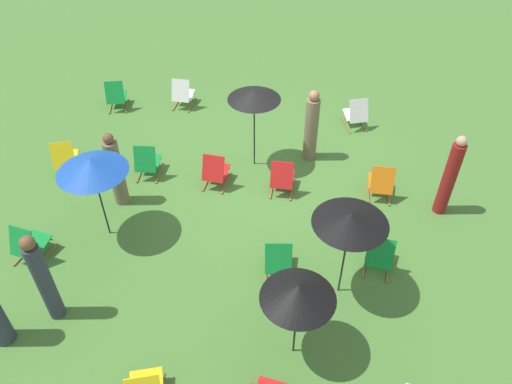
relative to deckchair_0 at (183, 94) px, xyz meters
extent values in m
plane|color=#477A33|center=(-2.42, 2.75, -0.37)|extent=(40.00, 40.00, 0.00)
cube|color=olive|center=(-0.22, -0.04, -0.35)|extent=(0.09, 0.76, 0.04)
cube|color=olive|center=(0.22, -0.07, -0.35)|extent=(0.09, 0.76, 0.04)
cube|color=white|center=(-0.01, -0.15, -0.10)|extent=(0.51, 0.47, 0.13)
cube|color=white|center=(0.01, 0.15, 0.18)|extent=(0.50, 0.28, 0.57)
cylinder|color=olive|center=(-0.03, -0.35, -0.17)|extent=(0.44, 0.06, 0.03)
cube|color=olive|center=(-5.25, 3.17, -0.35)|extent=(0.06, 0.76, 0.04)
cube|color=olive|center=(-4.81, 3.16, -0.35)|extent=(0.06, 0.76, 0.04)
cube|color=orange|center=(-5.03, 3.07, -0.10)|extent=(0.49, 0.45, 0.13)
cube|color=orange|center=(-5.02, 3.37, 0.18)|extent=(0.49, 0.26, 0.57)
cylinder|color=olive|center=(-5.04, 2.87, -0.17)|extent=(0.44, 0.04, 0.03)
cube|color=olive|center=(-3.14, 3.23, -0.35)|extent=(0.06, 0.76, 0.04)
cube|color=olive|center=(-2.70, 3.21, -0.35)|extent=(0.06, 0.76, 0.04)
cube|color=red|center=(-2.92, 3.12, -0.10)|extent=(0.49, 0.45, 0.13)
cube|color=red|center=(-2.91, 3.42, 0.18)|extent=(0.49, 0.26, 0.57)
cylinder|color=olive|center=(-2.93, 2.92, -0.17)|extent=(0.44, 0.04, 0.03)
cube|color=olive|center=(-5.06, 5.27, -0.35)|extent=(0.17, 0.75, 0.04)
cube|color=olive|center=(-4.62, 5.20, -0.35)|extent=(0.17, 0.75, 0.04)
cube|color=#148C38|center=(-4.86, 5.14, -0.10)|extent=(0.55, 0.51, 0.13)
cube|color=#148C38|center=(-4.80, 5.43, 0.18)|extent=(0.52, 0.33, 0.57)
cylinder|color=olive|center=(-4.89, 4.94, -0.17)|extent=(0.44, 0.10, 0.03)
cube|color=olive|center=(-0.07, 2.97, -0.35)|extent=(0.07, 0.76, 0.04)
cube|color=olive|center=(0.37, 2.99, -0.35)|extent=(0.07, 0.76, 0.04)
cube|color=#148C38|center=(0.15, 2.88, -0.10)|extent=(0.50, 0.45, 0.13)
cube|color=#148C38|center=(0.14, 3.18, 0.18)|extent=(0.49, 0.27, 0.57)
cylinder|color=olive|center=(0.16, 2.68, -0.17)|extent=(0.44, 0.05, 0.03)
cube|color=olive|center=(1.55, 0.19, -0.35)|extent=(0.19, 0.75, 0.04)
cube|color=olive|center=(1.98, 0.28, -0.35)|extent=(0.19, 0.75, 0.04)
cube|color=#148C38|center=(1.79, 0.14, -0.10)|extent=(0.56, 0.52, 0.13)
cube|color=#148C38|center=(1.73, 0.43, 0.18)|extent=(0.52, 0.34, 0.57)
cylinder|color=olive|center=(1.83, -0.06, -0.17)|extent=(0.44, 0.12, 0.03)
cube|color=olive|center=(-4.82, 0.41, -0.35)|extent=(0.25, 0.74, 0.04)
cube|color=olive|center=(-4.40, 0.54, -0.35)|extent=(0.25, 0.74, 0.04)
cube|color=white|center=(-4.58, 0.38, -0.10)|extent=(0.58, 0.55, 0.13)
cube|color=white|center=(-4.67, 0.66, 0.18)|extent=(0.53, 0.38, 0.57)
cylinder|color=olive|center=(-4.53, 0.19, -0.17)|extent=(0.43, 0.15, 0.03)
cube|color=olive|center=(1.45, 5.71, -0.35)|extent=(0.21, 0.75, 0.04)
cube|color=olive|center=(1.87, 5.61, -0.35)|extent=(0.21, 0.75, 0.04)
cube|color=#148C38|center=(1.64, 5.57, -0.10)|extent=(0.57, 0.53, 0.13)
cube|color=#148C38|center=(1.71, 5.86, 0.18)|extent=(0.52, 0.35, 0.57)
cylinder|color=olive|center=(1.59, 5.37, -0.17)|extent=(0.43, 0.13, 0.03)
cube|color=olive|center=(1.84, 2.97, -0.35)|extent=(0.25, 0.74, 0.04)
cube|color=olive|center=(2.26, 3.10, -0.35)|extent=(0.25, 0.74, 0.04)
cube|color=yellow|center=(2.08, 2.94, -0.10)|extent=(0.58, 0.55, 0.13)
cube|color=yellow|center=(2.00, 3.23, 0.18)|extent=(0.53, 0.37, 0.57)
cylinder|color=olive|center=(2.14, 2.75, -0.17)|extent=(0.43, 0.15, 0.03)
cube|color=olive|center=(-1.66, 3.17, -0.35)|extent=(0.13, 0.76, 0.04)
cube|color=olive|center=(-1.23, 3.12, -0.35)|extent=(0.13, 0.76, 0.04)
cube|color=red|center=(-1.46, 3.05, -0.10)|extent=(0.53, 0.49, 0.13)
cube|color=red|center=(-1.42, 3.35, 0.18)|extent=(0.51, 0.31, 0.57)
cylinder|color=olive|center=(-1.48, 2.85, -0.17)|extent=(0.44, 0.08, 0.03)
cube|color=olive|center=(-3.21, 5.53, -0.35)|extent=(0.11, 0.76, 0.04)
cube|color=olive|center=(-2.77, 5.57, -0.35)|extent=(0.11, 0.76, 0.04)
cube|color=#148C38|center=(-2.98, 5.45, -0.10)|extent=(0.52, 0.48, 0.13)
cube|color=#148C38|center=(-3.01, 5.75, 0.18)|extent=(0.50, 0.29, 0.57)
cylinder|color=olive|center=(-2.96, 5.25, -0.17)|extent=(0.44, 0.07, 0.03)
cube|color=yellow|center=(-1.24, 8.13, -0.10)|extent=(0.58, 0.55, 0.13)
cylinder|color=olive|center=(-1.18, 7.94, -0.17)|extent=(0.43, 0.15, 0.03)
cylinder|color=black|center=(-2.21, 2.37, 0.60)|extent=(0.03, 0.03, 1.93)
cone|color=black|center=(-2.21, 2.37, 1.48)|extent=(1.15, 1.15, 0.21)
cylinder|color=black|center=(-3.36, 7.18, 0.45)|extent=(0.03, 0.03, 1.64)
cone|color=black|center=(-3.36, 7.18, 1.16)|extent=(1.12, 1.12, 0.28)
cylinder|color=black|center=(-4.11, 5.89, 0.57)|extent=(0.03, 0.03, 1.89)
cone|color=black|center=(-4.11, 5.89, 1.43)|extent=(1.23, 1.23, 0.21)
cylinder|color=black|center=(0.44, 4.93, 0.55)|extent=(0.03, 0.03, 1.84)
cone|color=#194CB2|center=(0.44, 4.93, 1.36)|extent=(1.30, 1.30, 0.28)
cylinder|color=#333847|center=(0.70, 6.90, 0.47)|extent=(0.30, 0.30, 1.67)
sphere|color=brown|center=(0.70, 6.90, 1.41)|extent=(0.24, 0.24, 0.24)
cylinder|color=#72664C|center=(-3.48, 1.97, 0.41)|extent=(0.39, 0.39, 1.56)
sphere|color=#936647|center=(-3.48, 1.97, 1.30)|extent=(0.24, 0.24, 0.24)
cylinder|color=maroon|center=(-6.27, 3.56, 0.48)|extent=(0.38, 0.38, 1.69)
sphere|color=tan|center=(-6.27, 3.56, 1.42)|extent=(0.21, 0.21, 0.21)
cylinder|color=#72664C|center=(0.48, 3.97, 0.40)|extent=(0.33, 0.33, 1.54)
sphere|color=brown|center=(0.48, 3.97, 1.27)|extent=(0.22, 0.22, 0.22)
camera|label=1|loc=(-3.21, 11.53, 6.82)|focal=34.66mm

